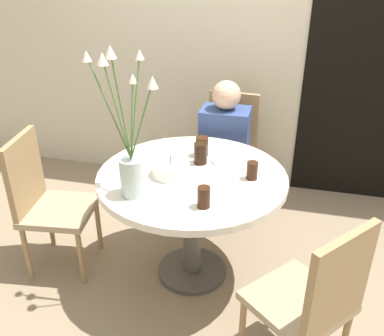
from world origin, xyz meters
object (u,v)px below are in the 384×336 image
birthday_cake (171,169)px  drink_glass_2 (204,197)px  side_plate (227,160)px  drink_glass_1 (200,153)px  flower_vase (130,155)px  chair_far_back (45,198)px  chair_near_front (314,298)px  chair_right_flank (229,146)px  person_guest (224,155)px  drink_glass_3 (252,170)px  drink_glass_0 (201,146)px

birthday_cake → drink_glass_2: birthday_cake is taller
side_plate → drink_glass_1: drink_glass_1 is taller
flower_vase → side_plate: size_ratio=4.07×
flower_vase → side_plate: flower_vase is taller
chair_far_back → chair_near_front: same height
chair_right_flank → drink_glass_2: 1.24m
side_plate → drink_glass_2: size_ratio=1.72×
side_plate → chair_far_back: bearing=-163.0°
flower_vase → drink_glass_2: bearing=-6.0°
side_plate → drink_glass_2: bearing=-93.0°
drink_glass_2 → person_guest: (-0.07, 1.05, -0.27)m
side_plate → person_guest: size_ratio=0.18×
drink_glass_2 → drink_glass_3: (0.20, 0.34, -0.00)m
chair_right_flank → flower_vase: size_ratio=1.16×
person_guest → drink_glass_0: bearing=-97.6°
flower_vase → drink_glass_2: (0.39, -0.04, -0.17)m
chair_near_front → drink_glass_2: chair_near_front is taller
drink_glass_1 → drink_glass_3: size_ratio=1.24×
chair_right_flank → chair_near_front: (0.61, -1.48, 0.00)m
chair_right_flank → chair_far_back: (-0.97, -1.01, 0.00)m
drink_glass_0 → person_guest: 0.56m
birthday_cake → chair_far_back: bearing=-174.3°
chair_far_back → person_guest: 1.28m
drink_glass_0 → drink_glass_2: 0.58m
drink_glass_0 → drink_glass_3: 0.40m
chair_near_front → side_plate: bearing=-106.2°
chair_right_flank → flower_vase: 1.29m
drink_glass_2 → birthday_cake: bearing=131.9°
chair_near_front → side_plate: chair_near_front is taller
chair_near_front → birthday_cake: chair_near_front is taller
chair_near_front → drink_glass_1: bearing=-97.1°
person_guest → chair_far_back: bearing=-138.3°
drink_glass_2 → drink_glass_1: bearing=104.7°
chair_near_front → drink_glass_3: bearing=-109.6°
birthday_cake → drink_glass_0: 0.31m
chair_far_back → drink_glass_0: (0.89, 0.37, 0.28)m
drink_glass_1 → flower_vase: bearing=-122.2°
person_guest → side_plate: bearing=-79.1°
side_plate → drink_glass_2: (-0.03, -0.52, 0.05)m
chair_right_flank → drink_glass_0: size_ratio=7.46×
chair_far_back → drink_glass_0: chair_far_back is taller
chair_far_back → flower_vase: (0.64, -0.16, 0.44)m
chair_right_flank → drink_glass_1: size_ratio=7.04×
flower_vase → drink_glass_2: size_ratio=7.00×
drink_glass_2 → chair_far_back: bearing=169.1°
person_guest → drink_glass_3: bearing=-69.1°
drink_glass_0 → person_guest: size_ratio=0.11×
drink_glass_3 → side_plate: bearing=133.1°
chair_right_flank → flower_vase: bearing=-100.8°
drink_glass_0 → side_plate: bearing=-14.3°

